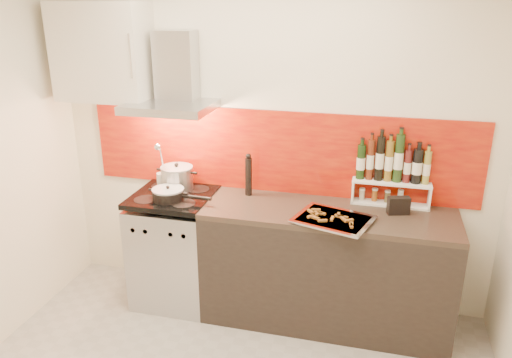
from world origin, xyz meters
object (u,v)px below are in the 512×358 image
(counter, at_px, (326,266))
(baking_tray, at_px, (333,219))
(range_stove, at_px, (176,249))
(saute_pan, at_px, (169,194))
(pepper_mill, at_px, (249,175))
(stock_pot, at_px, (177,178))

(counter, distance_m, baking_tray, 0.50)
(range_stove, relative_size, saute_pan, 1.96)
(range_stove, height_order, pepper_mill, pepper_mill)
(stock_pot, distance_m, pepper_mill, 0.57)
(range_stove, relative_size, stock_pot, 3.62)
(saute_pan, bearing_deg, baking_tray, -2.88)
(baking_tray, bearing_deg, saute_pan, 177.12)
(range_stove, xyz_separation_m, pepper_mill, (0.56, 0.16, 0.62))
(range_stove, height_order, saute_pan, saute_pan)
(range_stove, relative_size, pepper_mill, 2.74)
(stock_pot, bearing_deg, saute_pan, -82.86)
(range_stove, height_order, counter, range_stove)
(counter, relative_size, stock_pot, 7.15)
(range_stove, xyz_separation_m, baking_tray, (1.25, -0.16, 0.47))
(counter, distance_m, pepper_mill, 0.90)
(stock_pot, bearing_deg, range_stove, -86.68)
(stock_pot, bearing_deg, counter, -5.56)
(stock_pot, xyz_separation_m, baking_tray, (1.25, -0.29, -0.09))
(stock_pot, xyz_separation_m, saute_pan, (0.03, -0.22, -0.05))
(range_stove, bearing_deg, counter, 0.23)
(counter, height_order, pepper_mill, pepper_mill)
(range_stove, xyz_separation_m, saute_pan, (0.02, -0.10, 0.51))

